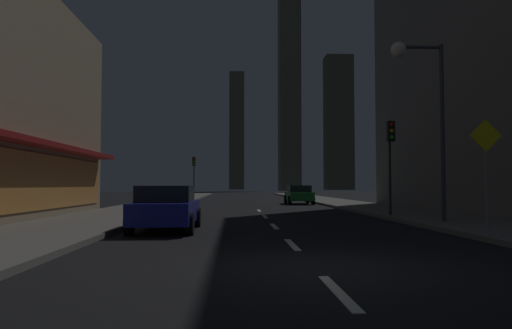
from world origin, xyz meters
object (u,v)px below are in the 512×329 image
object	(u,v)px
car_parked_far	(299,194)
traffic_light_far_left	(194,168)
fire_hydrant_far_left	(150,204)
street_lamp_right	(420,87)
traffic_light_near_right	(391,146)
car_parked_near	(166,208)
pedestrian_crossing_sign	(486,165)

from	to	relation	value
car_parked_far	traffic_light_far_left	distance (m)	14.76
fire_hydrant_far_left	street_lamp_right	world-z (taller)	street_lamp_right
traffic_light_near_right	street_lamp_right	world-z (taller)	street_lamp_right
car_parked_far	fire_hydrant_far_left	size ratio (longest dim) A/B	6.48
car_parked_far	traffic_light_near_right	bearing A→B (deg)	-83.25
traffic_light_near_right	traffic_light_far_left	size ratio (longest dim) A/B	1.00
traffic_light_far_left	traffic_light_near_right	bearing A→B (deg)	-68.15
car_parked_near	street_lamp_right	distance (m)	10.10
car_parked_near	pedestrian_crossing_sign	size ratio (longest dim) A/B	1.34
car_parked_near	traffic_light_far_left	world-z (taller)	traffic_light_far_left
traffic_light_far_left	pedestrian_crossing_sign	xyz separation A→B (m)	(11.10, -35.20, -1.18)
car_parked_far	traffic_light_far_left	world-z (taller)	traffic_light_far_left
car_parked_near	traffic_light_near_right	world-z (taller)	traffic_light_near_right
traffic_light_near_right	street_lamp_right	bearing A→B (deg)	-91.86
traffic_light_far_left	car_parked_near	bearing A→B (deg)	-86.68
car_parked_far	traffic_light_far_left	size ratio (longest dim) A/B	1.01
car_parked_far	traffic_light_near_right	distance (m)	16.36
car_parked_far	fire_hydrant_far_left	xyz separation A→B (m)	(-9.50, -11.12, -0.29)
car_parked_far	traffic_light_near_right	xyz separation A→B (m)	(1.90, -16.06, 2.45)
fire_hydrant_far_left	traffic_light_near_right	bearing A→B (deg)	-23.42
street_lamp_right	pedestrian_crossing_sign	size ratio (longest dim) A/B	2.09
fire_hydrant_far_left	pedestrian_crossing_sign	xyz separation A→B (m)	(11.50, -12.71, 1.56)
car_parked_far	fire_hydrant_far_left	bearing A→B (deg)	-130.50
car_parked_near	fire_hydrant_far_left	xyz separation A→B (m)	(-2.30, 10.25, -0.29)
car_parked_near	traffic_light_far_left	xyz separation A→B (m)	(-1.90, 32.74, 2.45)
traffic_light_near_right	pedestrian_crossing_sign	distance (m)	7.86
car_parked_far	pedestrian_crossing_sign	xyz separation A→B (m)	(2.00, -23.84, 1.28)
car_parked_far	street_lamp_right	xyz separation A→B (m)	(1.78, -19.76, 4.33)
car_parked_near	street_lamp_right	world-z (taller)	street_lamp_right
traffic_light_near_right	traffic_light_far_left	world-z (taller)	same
car_parked_near	fire_hydrant_far_left	world-z (taller)	car_parked_near
car_parked_near	pedestrian_crossing_sign	bearing A→B (deg)	-14.99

